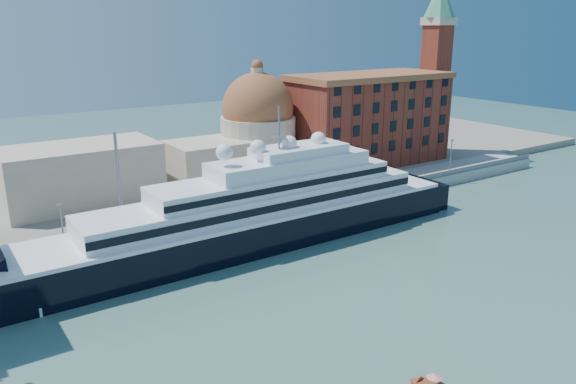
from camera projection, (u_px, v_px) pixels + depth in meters
ground at (337, 294)px, 80.63m from camera, size 400.00×400.00×0.00m
quay at (226, 220)px, 107.26m from camera, size 180.00×10.00×2.50m
land at (148, 176)px, 139.87m from camera, size 260.00×72.00×2.00m
quay_fence at (237, 217)px, 103.16m from camera, size 180.00×0.10×1.20m
superyacht at (236, 222)px, 95.46m from camera, size 93.55×12.97×27.96m
warehouse at (369, 118)px, 145.89m from camera, size 43.00×19.00×23.25m
campanile at (436, 56)px, 154.51m from camera, size 8.40×8.40×47.00m
church at (200, 146)px, 126.75m from camera, size 66.00×18.00×25.50m
lamp_posts at (164, 190)px, 96.62m from camera, size 120.80×2.40×18.00m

